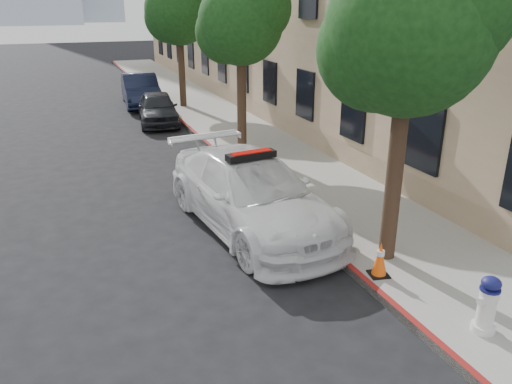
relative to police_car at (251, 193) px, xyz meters
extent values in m
plane|color=black|center=(-1.10, -0.50, -0.80)|extent=(120.00, 120.00, 0.00)
cube|color=gray|center=(2.50, 9.50, -0.73)|extent=(3.20, 50.00, 0.15)
cube|color=maroon|center=(0.96, 9.50, -0.73)|extent=(0.12, 50.00, 0.15)
cylinder|color=black|center=(1.80, -2.50, 1.00)|extent=(0.30, 0.30, 3.30)
sphere|color=#103511|center=(1.80, -2.50, 3.45)|extent=(2.80, 2.80, 2.80)
sphere|color=#103511|center=(2.20, -2.80, 3.85)|extent=(2.24, 2.24, 2.24)
sphere|color=#103511|center=(1.45, -2.20, 3.15)|extent=(2.10, 2.10, 2.10)
cylinder|color=black|center=(1.80, 5.50, 0.94)|extent=(0.30, 0.30, 3.19)
sphere|color=#103511|center=(1.80, 5.50, 3.34)|extent=(2.60, 2.60, 2.60)
sphere|color=#103511|center=(2.20, 5.20, 3.74)|extent=(2.08, 2.08, 2.08)
sphere|color=#103511|center=(1.45, 5.80, 3.04)|extent=(1.95, 1.95, 1.95)
cylinder|color=black|center=(1.80, 13.50, 1.05)|extent=(0.30, 0.30, 3.41)
sphere|color=#103511|center=(1.80, 13.50, 3.56)|extent=(3.00, 3.00, 3.00)
sphere|color=#103511|center=(2.20, 13.20, 3.96)|extent=(2.40, 2.40, 2.40)
sphere|color=#103511|center=(1.45, 13.80, 3.26)|extent=(2.25, 2.25, 2.25)
imported|color=white|center=(0.00, 0.00, 0.00)|extent=(2.82, 5.71, 1.60)
cube|color=black|center=(0.00, 0.00, 0.86)|extent=(1.12, 0.40, 0.14)
cube|color=#A50A07|center=(0.00, 0.00, 0.92)|extent=(0.92, 0.32, 0.06)
imported|color=black|center=(0.10, 10.89, -0.16)|extent=(1.98, 3.94, 1.29)
imported|color=black|center=(0.10, 15.09, -0.06)|extent=(1.86, 4.60, 1.49)
cylinder|color=silver|center=(1.74, -4.97, -0.60)|extent=(0.35, 0.35, 0.11)
cylinder|color=silver|center=(1.74, -4.97, -0.24)|extent=(0.26, 0.26, 0.60)
ellipsoid|color=#141657|center=(1.74, -4.97, 0.15)|extent=(0.28, 0.28, 0.20)
cylinder|color=silver|center=(1.74, -4.97, -0.11)|extent=(0.37, 0.13, 0.11)
cylinder|color=silver|center=(1.74, -4.97, -0.11)|extent=(0.12, 0.20, 0.11)
cube|color=black|center=(1.25, -3.05, -0.64)|extent=(0.39, 0.39, 0.03)
cone|color=#FF580D|center=(1.25, -3.05, -0.31)|extent=(0.26, 0.26, 0.61)
cylinder|color=white|center=(1.25, -3.05, -0.21)|extent=(0.14, 0.14, 0.09)
camera|label=1|loc=(-3.64, -9.46, 3.89)|focal=35.00mm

